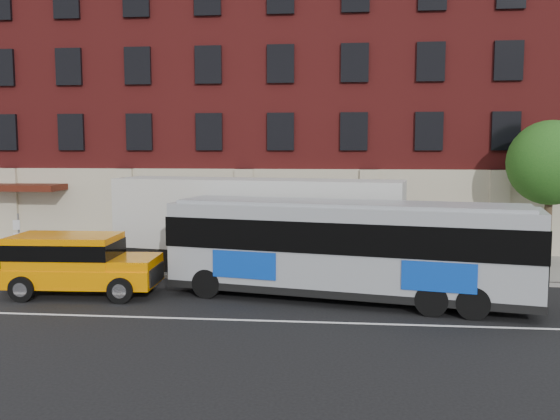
# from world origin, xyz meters

# --- Properties ---
(ground) EXTENTS (120.00, 120.00, 0.00)m
(ground) POSITION_xyz_m (0.00, 0.00, 0.00)
(ground) COLOR black
(ground) RESTS_ON ground
(sidewalk) EXTENTS (60.00, 6.00, 0.15)m
(sidewalk) POSITION_xyz_m (0.00, 9.00, 0.07)
(sidewalk) COLOR gray
(sidewalk) RESTS_ON ground
(kerb) EXTENTS (60.00, 0.25, 0.15)m
(kerb) POSITION_xyz_m (0.00, 6.00, 0.07)
(kerb) COLOR gray
(kerb) RESTS_ON ground
(lane_line) EXTENTS (60.00, 0.12, 0.01)m
(lane_line) POSITION_xyz_m (0.00, 0.50, 0.01)
(lane_line) COLOR silver
(lane_line) RESTS_ON ground
(building) EXTENTS (30.00, 12.10, 15.00)m
(building) POSITION_xyz_m (-0.01, 16.92, 7.58)
(building) COLOR maroon
(building) RESTS_ON sidewalk
(sign_pole) EXTENTS (0.30, 0.20, 2.50)m
(sign_pole) POSITION_xyz_m (-8.50, 6.15, 1.45)
(sign_pole) COLOR slate
(sign_pole) RESTS_ON ground
(street_tree) EXTENTS (3.60, 3.60, 6.20)m
(street_tree) POSITION_xyz_m (13.54, 9.48, 4.41)
(street_tree) COLOR #392A1C
(street_tree) RESTS_ON sidewalk
(city_bus) EXTENTS (12.60, 5.05, 3.38)m
(city_bus) POSITION_xyz_m (4.90, 3.22, 1.86)
(city_bus) COLOR #93979C
(city_bus) RESTS_ON ground
(yellow_suv) EXTENTS (5.63, 2.63, 2.13)m
(yellow_suv) POSITION_xyz_m (-4.66, 3.06, 1.22)
(yellow_suv) COLOR #FF8E00
(yellow_suv) RESTS_ON ground
(shipping_container) EXTENTS (12.00, 4.40, 3.92)m
(shipping_container) POSITION_xyz_m (1.25, 6.96, 1.94)
(shipping_container) COLOR black
(shipping_container) RESTS_ON ground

